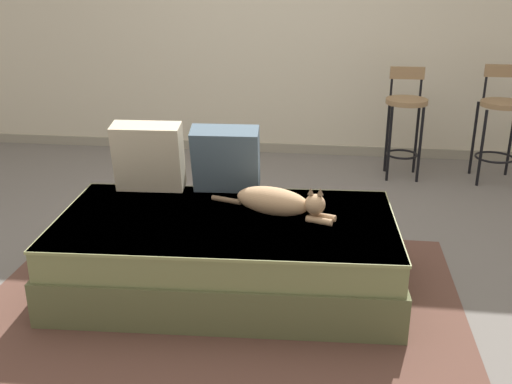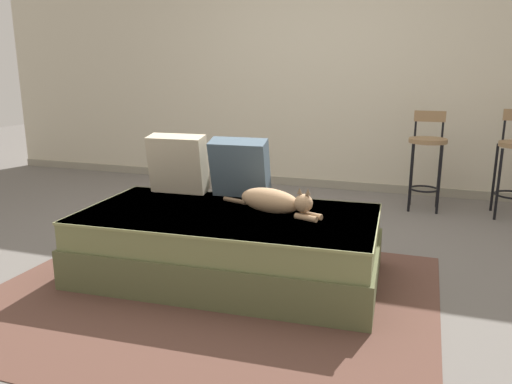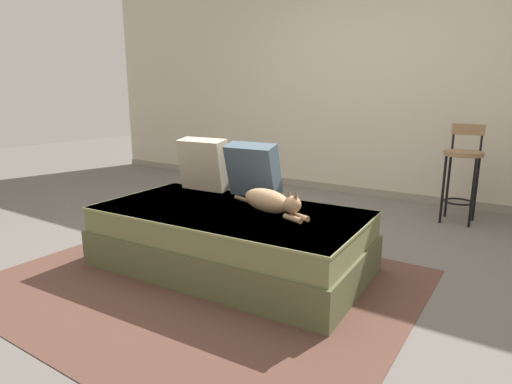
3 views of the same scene
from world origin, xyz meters
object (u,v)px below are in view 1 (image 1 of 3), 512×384
at_px(cat, 278,202).
at_px(bar_stool_by_doorway, 500,118).
at_px(bar_stool_near_window, 405,113).
at_px(couch, 227,253).
at_px(throw_pillow_corner, 149,157).
at_px(throw_pillow_middle, 226,159).

bearing_deg(cat, bar_stool_by_doorway, 50.50).
xyz_separation_m(cat, bar_stool_near_window, (0.87, 1.97, 0.05)).
relative_size(couch, bar_stool_by_doorway, 2.01).
xyz_separation_m(bar_stool_near_window, bar_stool_by_doorway, (0.75, -0.00, -0.02)).
height_order(bar_stool_near_window, bar_stool_by_doorway, bar_stool_by_doorway).
height_order(couch, throw_pillow_corner, throw_pillow_corner).
bearing_deg(bar_stool_by_doorway, cat, -129.50).
relative_size(couch, throw_pillow_corner, 4.50).
distance_m(couch, bar_stool_by_doorway, 2.81).
distance_m(couch, cat, 0.40).
relative_size(throw_pillow_middle, bar_stool_by_doorway, 0.44).
xyz_separation_m(couch, throw_pillow_middle, (-0.07, 0.39, 0.41)).
height_order(throw_pillow_corner, cat, throw_pillow_corner).
bearing_deg(couch, throw_pillow_corner, 145.16).
distance_m(bar_stool_near_window, bar_stool_by_doorway, 0.75).
bearing_deg(throw_pillow_middle, bar_stool_near_window, 54.04).
xyz_separation_m(throw_pillow_corner, throw_pillow_middle, (0.46, 0.02, -0.00)).
height_order(throw_pillow_corner, bar_stool_near_window, bar_stool_near_window).
bearing_deg(throw_pillow_corner, couch, -34.84).
height_order(cat, bar_stool_near_window, bar_stool_near_window).
distance_m(throw_pillow_corner, throw_pillow_middle, 0.46).
height_order(couch, bar_stool_by_doorway, bar_stool_by_doorway).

